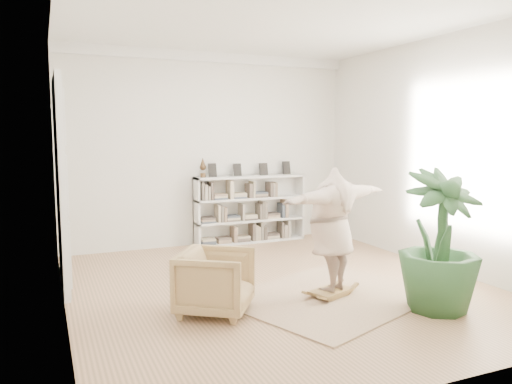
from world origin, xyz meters
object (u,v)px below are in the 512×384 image
houseplant (439,241)px  armchair (215,282)px  rocker_board (331,291)px  person (332,226)px  bookshelf (250,210)px

houseplant → armchair: bearing=158.8°
armchair → rocker_board: size_ratio=1.29×
armchair → person: size_ratio=0.42×
armchair → bookshelf: bearing=6.0°
armchair → rocker_board: 1.58m
houseplant → rocker_board: bearing=135.0°
bookshelf → person: bearing=-95.1°
armchair → houseplant: bearing=-76.7°
armchair → houseplant: (2.46, -0.96, 0.47)m
bookshelf → armchair: bookshelf is taller
rocker_board → person: 0.86m
rocker_board → person: size_ratio=0.33×
rocker_board → houseplant: houseplant is taller
bookshelf → houseplant: houseplant is taller
person → houseplant: person is taller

